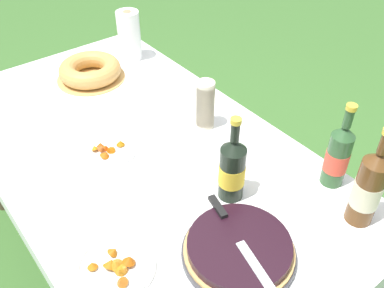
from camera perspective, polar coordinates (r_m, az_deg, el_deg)
ground_plane at (r=2.18m, az=-5.48°, el=-15.85°), size 16.00×16.00×0.00m
garden_table at (r=1.66m, az=-6.91°, el=-2.32°), size 1.77×0.98×0.75m
tablecloth at (r=1.63m, az=-7.05°, el=-0.87°), size 1.78×0.99×0.10m
berry_tart at (r=1.26m, az=6.28°, el=-13.81°), size 0.33×0.33×0.06m
serving_knife at (r=1.25m, az=5.72°, el=-11.87°), size 0.37×0.11×0.01m
bundt_cake at (r=2.05m, az=-13.44°, el=9.53°), size 0.31×0.31×0.09m
cup_stack at (r=1.66m, az=1.79°, el=5.26°), size 0.07×0.07×0.20m
cider_bottle_green at (r=1.47m, az=18.88°, el=-1.44°), size 0.08×0.08×0.32m
cider_bottle_amber at (r=1.36m, az=22.45°, el=-5.44°), size 0.08×0.08×0.35m
juice_bottle_red at (r=1.35m, az=5.38°, el=-3.34°), size 0.09×0.09×0.31m
snack_plate_near at (r=1.26m, az=-10.05°, el=-15.74°), size 0.22×0.22×0.05m
snack_plate_left at (r=1.61m, az=-11.43°, el=-0.96°), size 0.22×0.22×0.05m
paper_towel_roll at (r=2.16m, az=-8.37°, el=14.11°), size 0.11×0.11×0.24m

